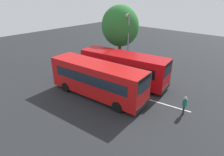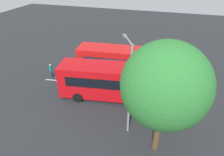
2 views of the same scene
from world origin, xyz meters
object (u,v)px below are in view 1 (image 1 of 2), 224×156
object	(u,v)px
depot_tree	(120,26)
street_lamp	(128,38)
bus_far_left	(97,79)
pedestrian	(185,104)
bus_center_left	(123,67)

from	to	relation	value
depot_tree	street_lamp	bearing A→B (deg)	-28.45
bus_far_left	pedestrian	bearing A→B (deg)	12.82
bus_center_left	depot_tree	distance (m)	7.16
street_lamp	bus_far_left	bearing A→B (deg)	-10.52
bus_center_left	pedestrian	distance (m)	7.62
depot_tree	bus_far_left	bearing A→B (deg)	-63.10
bus_center_left	street_lamp	size ratio (longest dim) A/B	1.43
bus_center_left	depot_tree	xyz separation A→B (m)	(-4.32, 4.70, 3.23)
bus_center_left	pedestrian	xyz separation A→B (m)	(7.41, -1.60, -0.82)
bus_far_left	depot_tree	world-z (taller)	depot_tree
bus_far_left	bus_center_left	bearing A→B (deg)	85.97
bus_center_left	street_lamp	world-z (taller)	street_lamp
pedestrian	depot_tree	world-z (taller)	depot_tree
bus_center_left	pedestrian	size ratio (longest dim) A/B	6.18
bus_far_left	pedestrian	size ratio (longest dim) A/B	6.14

